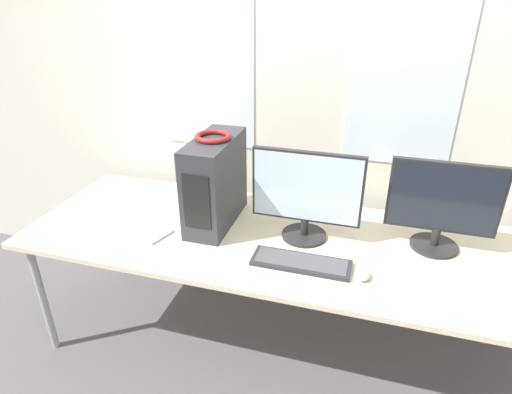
{
  "coord_description": "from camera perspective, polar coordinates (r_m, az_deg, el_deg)",
  "views": [
    {
      "loc": [
        0.44,
        -1.36,
        1.91
      ],
      "look_at": [
        -0.09,
        0.45,
        0.96
      ],
      "focal_mm": 30.0,
      "sensor_mm": 36.0,
      "label": 1
    }
  ],
  "objects": [
    {
      "name": "cell_phone",
      "position": [
        2.25,
        -12.87,
        -5.06
      ],
      "size": [
        0.11,
        0.17,
        0.01
      ],
      "rotation": [
        0.0,
        0.0,
        -0.31
      ],
      "color": "#99999E",
      "rests_on": "desk"
    },
    {
      "name": "keyboard",
      "position": [
        2.0,
        6.03,
        -8.69
      ],
      "size": [
        0.46,
        0.15,
        0.02
      ],
      "color": "#28282D",
      "rests_on": "desk"
    },
    {
      "name": "monitor_right_near",
      "position": [
        2.18,
        23.62,
        -0.95
      ],
      "size": [
        0.5,
        0.23,
        0.45
      ],
      "color": "black",
      "rests_on": "desk"
    },
    {
      "name": "pc_tower",
      "position": [
        2.24,
        -5.49,
        2.01
      ],
      "size": [
        0.19,
        0.48,
        0.47
      ],
      "color": "#2D2D33",
      "rests_on": "desk"
    },
    {
      "name": "headphones",
      "position": [
        2.15,
        -5.77,
        8.03
      ],
      "size": [
        0.18,
        0.18,
        0.03
      ],
      "color": "maroon",
      "rests_on": "pc_tower"
    },
    {
      "name": "mouse",
      "position": [
        1.96,
        14.11,
        -10.07
      ],
      "size": [
        0.06,
        0.08,
        0.03
      ],
      "color": "#B2B2B7",
      "rests_on": "desk"
    },
    {
      "name": "wall_back",
      "position": [
        2.5,
        5.96,
        13.69
      ],
      "size": [
        8.0,
        0.07,
        2.7
      ],
      "color": "beige",
      "rests_on": "ground_plane"
    },
    {
      "name": "monitor_main",
      "position": [
        2.1,
        6.73,
        0.44
      ],
      "size": [
        0.54,
        0.23,
        0.46
      ],
      "color": "black",
      "rests_on": "desk"
    },
    {
      "name": "desk",
      "position": [
        2.22,
        2.27,
        -6.12
      ],
      "size": [
        2.57,
        0.91,
        0.74
      ],
      "color": "beige",
      "rests_on": "ground_plane"
    }
  ]
}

